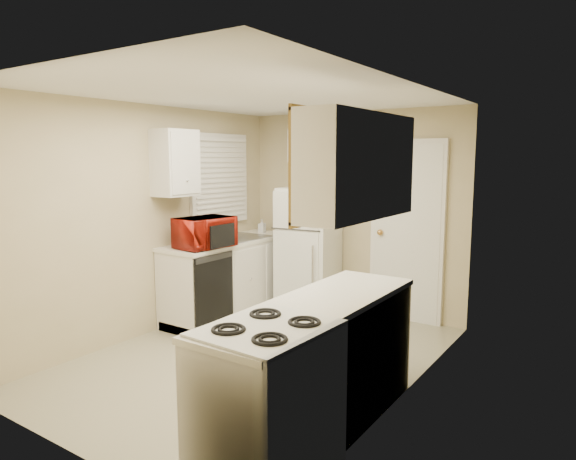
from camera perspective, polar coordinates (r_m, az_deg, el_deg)
The scene contains 19 objects.
floor at distance 4.95m, azimuth -3.34°, elevation -13.99°, with size 3.80×3.80×0.00m, color #B3AE8E.
ceiling at distance 4.62m, azimuth -3.59°, elevation 14.79°, with size 3.80×3.80×0.00m, color white.
wall_left at distance 5.59m, azimuth -14.93°, elevation 1.04°, with size 3.80×3.80×0.00m, color tan.
wall_right at distance 3.95m, azimuth 12.89°, elevation -1.71°, with size 3.80×3.80×0.00m, color tan.
wall_back at distance 6.24m, azimuth 7.21°, elevation 1.95°, with size 2.80×2.80×0.00m, color tan.
wall_front at distance 3.36m, azimuth -23.63°, elevation -3.92°, with size 2.80×2.80×0.00m, color tan.
left_counter at distance 6.14m, azimuth -6.46°, elevation -5.23°, with size 0.60×1.80×0.90m, color silver.
dishwasher at distance 5.51m, azimuth -8.22°, elevation -6.39°, with size 0.03×0.58×0.72m, color black.
sink at distance 6.18m, azimuth -5.62°, elevation -1.27°, with size 0.54×0.74×0.16m, color gray.
microwave at distance 5.54m, azimuth -9.23°, elevation -0.42°, with size 0.33×0.59×0.39m, color #9F170B.
soap_bottle at distance 6.62m, azimuth -2.91°, elevation 0.60°, with size 0.08×0.08×0.17m, color silver.
window_blinds at distance 6.27m, azimuth -7.55°, elevation 5.64°, with size 0.10×0.98×1.08m, color silver.
upper_cabinet_left at distance 5.59m, azimuth -12.42°, elevation 7.29°, with size 0.30×0.45×0.70m, color silver.
refrigerator at distance 6.19m, azimuth 2.38°, elevation -2.24°, with size 0.62×0.60×1.50m, color silver.
cabinet_over_fridge at distance 6.27m, azimuth 3.40°, elevation 9.35°, with size 0.70×0.30×0.40m, color silver.
interior_door at distance 5.94m, azimuth 13.03°, elevation -0.25°, with size 0.86×0.06×2.08m, color silver.
right_counter at distance 3.59m, azimuth 3.06°, elevation -15.00°, with size 0.60×2.00×0.90m, color silver.
stove at distance 3.11m, azimuth -2.27°, elevation -18.70°, with size 0.61×0.75×0.91m, color silver.
upper_cabinet_right at distance 3.50m, azimuth 7.90°, elevation 7.05°, with size 0.30×1.20×0.70m, color silver.
Camera 1 is at (2.79, -3.64, 1.86)m, focal length 32.00 mm.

